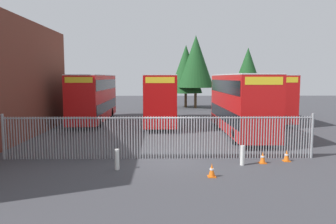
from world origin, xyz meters
TOP-DOWN VIEW (x-y plane):
  - ground_plane at (0.00, 8.00)m, footprint 100.00×100.00m
  - palisade_fence at (-0.54, 0.00)m, footprint 16.05×0.14m
  - double_decker_bus_near_gate at (5.29, 6.90)m, footprint 2.54×10.81m
  - double_decker_bus_behind_fence_left at (-0.52, 12.63)m, footprint 2.54×10.81m
  - double_decker_bus_behind_fence_right at (9.48, 14.84)m, footprint 2.54×10.81m
  - double_decker_bus_far_back at (-6.74, 13.87)m, footprint 2.54×10.81m
  - bollard_near_left at (-2.43, -2.00)m, footprint 0.20×0.20m
  - bollard_center_front at (3.46, -1.34)m, footprint 0.20×0.20m
  - traffic_cone_by_gate at (4.54, -1.04)m, footprint 0.34×0.34m
  - traffic_cone_mid_forecourt at (1.72, -3.17)m, footprint 0.34×0.34m
  - traffic_cone_near_kerb at (5.86, -0.68)m, footprint 0.34×0.34m
  - tree_tall_back at (4.19, 27.69)m, footprint 4.90×4.90m
  - tree_short_side at (2.94, 28.83)m, footprint 4.63×4.63m
  - tree_mid_row at (10.86, 26.08)m, footprint 4.11×4.11m

SIDE VIEW (x-z plane):
  - ground_plane at x=0.00m, z-range 0.00..0.00m
  - traffic_cone_by_gate at x=4.54m, z-range -0.01..0.58m
  - traffic_cone_mid_forecourt at x=1.72m, z-range -0.01..0.58m
  - traffic_cone_near_kerb at x=5.86m, z-range -0.01..0.58m
  - bollard_near_left at x=-2.43m, z-range 0.00..0.95m
  - bollard_center_front at x=3.46m, z-range 0.00..0.95m
  - palisade_fence at x=-0.54m, z-range 0.00..2.35m
  - double_decker_bus_near_gate at x=5.29m, z-range 0.21..4.63m
  - double_decker_bus_behind_fence_left at x=-0.52m, z-range 0.21..4.63m
  - double_decker_bus_behind_fence_right at x=9.48m, z-range 0.21..4.63m
  - double_decker_bus_far_back at x=-6.74m, z-range 0.21..4.63m
  - tree_mid_row at x=10.86m, z-range 1.08..9.15m
  - tree_short_side at x=2.94m, z-range 1.02..9.69m
  - tree_tall_back at x=4.19m, z-range 1.41..11.26m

